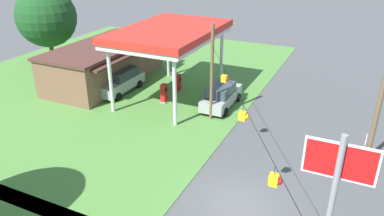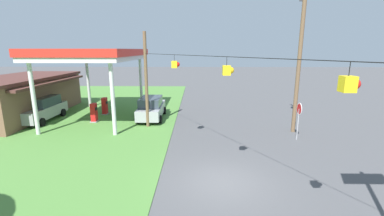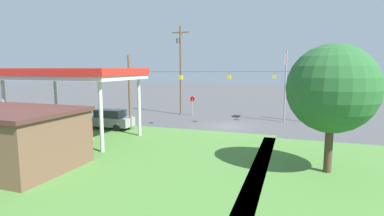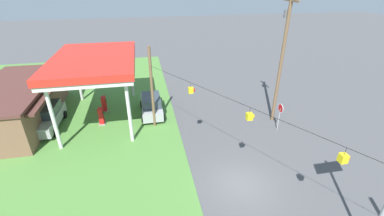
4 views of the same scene
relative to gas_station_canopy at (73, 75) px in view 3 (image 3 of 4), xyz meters
name	(u,v)px [view 3 (image 3 of 4)]	position (x,y,z in m)	size (l,w,h in m)	color
ground_plane	(228,126)	(-11.01, -9.67, -5.43)	(160.00, 160.00, 0.00)	#4C4C4F
gas_station_canopy	(73,75)	(0.00, 0.00, 0.00)	(10.48, 6.86, 5.94)	silver
fuel_pump_near	(89,131)	(-1.28, 0.00, -4.67)	(0.71, 0.56, 1.59)	gray
fuel_pump_far	(64,129)	(1.28, 0.00, -4.67)	(0.71, 0.56, 1.59)	gray
car_at_pumps_front	(109,119)	(-0.13, -4.56, -4.44)	(5.02, 2.15, 1.94)	#9E9EA3
car_at_pumps_rear	(41,140)	(-0.86, 4.56, -4.41)	(5.19, 2.13, 2.01)	#9E9EA3
stop_sign_roadside	(192,101)	(-5.23, -15.17, -3.61)	(0.80, 0.08, 2.50)	#99999E
stop_sign_overhead	(285,73)	(-16.31, -14.09, 0.03)	(0.22, 2.00, 7.78)	gray
utility_pole_main	(180,66)	(-3.49, -15.55, 0.79)	(2.20, 0.44, 11.18)	brown
signal_span_gantry	(229,89)	(-11.01, -9.68, -1.54)	(17.29, 10.24, 7.18)	brown
tree_west_verge	(332,89)	(-19.28, 2.09, -0.61)	(4.95, 4.95, 7.31)	#4C3828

